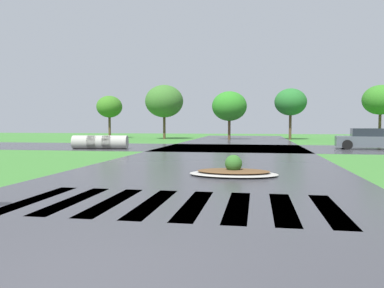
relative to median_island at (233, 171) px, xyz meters
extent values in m
cube|color=#35353A|center=(-0.98, 1.38, -0.14)|extent=(9.95, 80.00, 0.01)
cube|color=#35353A|center=(-0.98, 14.15, -0.14)|extent=(90.00, 8.95, 0.01)
cube|color=white|center=(-4.13, -4.57, -0.14)|extent=(0.45, 3.03, 0.01)
cube|color=white|center=(-3.23, -4.57, -0.14)|extent=(0.45, 3.03, 0.01)
cube|color=white|center=(-2.33, -4.57, -0.14)|extent=(0.45, 3.03, 0.01)
cube|color=white|center=(-1.43, -4.57, -0.14)|extent=(0.45, 3.03, 0.01)
cube|color=white|center=(-0.53, -4.57, -0.14)|extent=(0.45, 3.03, 0.01)
cube|color=white|center=(0.37, -4.57, -0.14)|extent=(0.45, 3.03, 0.01)
cube|color=white|center=(1.27, -4.57, -0.14)|extent=(0.45, 3.03, 0.01)
cube|color=white|center=(2.17, -4.57, -0.14)|extent=(0.45, 3.03, 0.01)
ellipsoid|color=#9E9B93|center=(0.00, 0.00, -0.08)|extent=(2.88, 1.73, 0.12)
ellipsoid|color=brown|center=(0.00, 0.00, 0.01)|extent=(2.36, 1.42, 0.10)
sphere|color=#2D6023|center=(0.00, 0.00, 0.26)|extent=(0.56, 0.56, 0.56)
cube|color=#4C545B|center=(8.10, 14.39, 0.38)|extent=(4.35, 2.20, 0.69)
cube|color=#1E232B|center=(7.93, 14.41, 0.98)|extent=(2.04, 1.72, 0.52)
cylinder|color=black|center=(6.79, 15.44, 0.18)|extent=(0.66, 0.30, 0.64)
cylinder|color=black|center=(6.58, 13.68, 0.18)|extent=(0.66, 0.30, 0.64)
cylinder|color=#9E9B93|center=(-10.64, 11.48, 0.31)|extent=(1.72, 1.08, 0.90)
cylinder|color=#9E9B93|center=(-9.62, 11.59, 0.31)|extent=(1.72, 1.08, 0.90)
cylinder|color=#9E9B93|center=(-8.60, 11.70, 0.31)|extent=(1.72, 1.08, 0.90)
cylinder|color=#4C3823|center=(-16.38, 29.90, 1.18)|extent=(0.28, 0.28, 2.64)
ellipsoid|color=#36701F|center=(-16.38, 29.90, 3.55)|extent=(3.00, 3.00, 2.55)
cylinder|color=#4C3823|center=(-9.38, 28.41, 1.21)|extent=(0.28, 0.28, 2.70)
ellipsoid|color=#376928|center=(-9.38, 28.41, 4.03)|extent=(4.20, 4.20, 3.57)
cylinder|color=#4C3823|center=(-2.16, 27.96, 0.99)|extent=(0.28, 0.28, 2.26)
ellipsoid|color=#2B7921|center=(-2.16, 27.96, 3.41)|extent=(3.68, 3.68, 3.13)
cylinder|color=#4C3823|center=(4.24, 29.10, 1.27)|extent=(0.28, 0.28, 2.82)
ellipsoid|color=#246629|center=(4.24, 29.10, 3.85)|extent=(3.37, 3.37, 2.86)
cylinder|color=#4C3823|center=(13.50, 30.23, 1.32)|extent=(0.28, 0.28, 2.91)
ellipsoid|color=#307220|center=(13.50, 30.23, 4.05)|extent=(3.66, 3.66, 3.11)
camera|label=1|loc=(0.74, -12.24, 1.55)|focal=35.28mm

